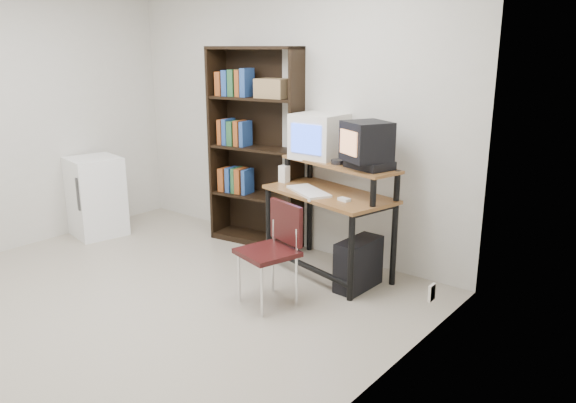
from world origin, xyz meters
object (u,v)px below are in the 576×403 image
Objects in this scene: pc_tower at (358,264)px; school_chair at (274,243)px; computer_desk at (330,198)px; bookshelf at (258,146)px; crt_tv at (366,141)px; mini_fridge at (96,196)px; crt_monitor at (320,136)px.

pc_tower is 0.79m from school_chair.
computer_desk is 0.64× the size of bookshelf.
crt_tv is 0.54× the size of mini_fridge.
mini_fridge is (-2.27, -0.88, -0.75)m from crt_monitor.
computer_desk is 0.59m from crt_monitor.
computer_desk is 0.63m from pc_tower.
mini_fridge is at bearing -152.06° from computer_desk.
computer_desk is 1.51× the size of mini_fridge.
crt_monitor is (-0.26, 0.20, 0.49)m from computer_desk.
pc_tower is at bearing 22.10° from mini_fridge.
crt_tv reaches higher than pc_tower.
crt_tv reaches higher than school_chair.
bookshelf reaches higher than crt_monitor.
computer_desk is 1.12m from bookshelf.
crt_tv is (0.59, -0.19, 0.04)m from crt_monitor.
computer_desk is at bearing 26.62° from mini_fridge.
bookshelf reaches higher than school_chair.
school_chair is at bearing 9.46° from mini_fridge.
mini_fridge is at bearing -158.95° from crt_monitor.
bookshelf is (-1.06, 1.01, 0.51)m from school_chair.
crt_monitor reaches higher than crt_tv.
computer_desk is at bearing 162.47° from pc_tower.
crt_tv is at bearing 25.09° from mini_fridge.
crt_tv is at bearing 112.16° from pc_tower.
mini_fridge reaches higher than pc_tower.
school_chair is 2.54m from mini_fridge.
crt_tv is 0.57× the size of school_chair.
crt_tv reaches higher than computer_desk.
crt_monitor is 0.97× the size of pc_tower.
school_chair is at bearing -84.93° from crt_tv.
mini_fridge is (-2.54, 0.09, -0.07)m from school_chair.
crt_monitor is at bearing -170.37° from crt_tv.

